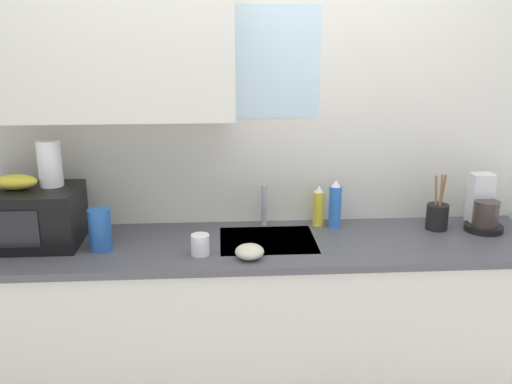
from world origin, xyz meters
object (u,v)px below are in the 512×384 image
Objects in this scene: dish_soap_bottle_yellow at (318,207)px; small_bowl at (250,252)px; microwave at (30,217)px; utensil_crock at (437,216)px; banana_bunch at (15,182)px; cereal_canister at (100,230)px; mug_white at (200,245)px; paper_towel_roll at (50,163)px; coffee_maker at (483,209)px; dish_soap_bottle_blue at (335,205)px.

dish_soap_bottle_yellow is 1.66× the size of small_bowl.
microwave is 1.41m from dish_soap_bottle_yellow.
banana_bunch is at bearing -178.05° from utensil_crock.
cereal_canister is at bearing 167.56° from small_bowl.
utensil_crock is at bearing 2.05° from microwave.
banana_bunch is at bearing -173.45° from dish_soap_bottle_yellow.
mug_white is 0.23m from small_bowl.
utensil_crock is (1.89, 0.02, -0.31)m from paper_towel_roll.
paper_towel_roll reaches higher than coffee_maker.
microwave is 0.36m from cereal_canister.
dish_soap_bottle_yellow is (1.40, 0.17, -0.03)m from microwave.
small_bowl is at bearing -165.64° from coffee_maker.
banana_bunch is 0.71× the size of coffee_maker.
small_bowl is at bearing -161.83° from utensil_crock.
dish_soap_bottle_blue is at bearing 3.50° from paper_towel_roll.
mug_white is at bearing -170.11° from coffee_maker.
microwave is 0.18m from banana_bunch.
dish_soap_bottle_yellow is 0.60m from utensil_crock.
banana_bunch reaches higher than utensil_crock.
banana_bunch is 0.80× the size of dish_soap_bottle_blue.
mug_white is 0.33× the size of utensil_crock.
mug_white is at bearing -12.60° from banana_bunch.
coffee_maker is at bearing 14.36° from small_bowl.
mug_white reaches higher than small_bowl.
banana_bunch is 1.13m from small_bowl.
microwave is at bearing 163.87° from cereal_canister.
dish_soap_bottle_yellow is 1.09m from cereal_canister.
dish_soap_bottle_yellow is 2.27× the size of mug_white.
microwave is 2.09× the size of paper_towel_roll.
microwave is 2.35× the size of cereal_canister.
mug_white is at bearing -154.49° from dish_soap_bottle_blue.
dish_soap_bottle_blue is (1.48, 0.14, -0.02)m from microwave.
small_bowl is at bearing -18.06° from paper_towel_roll.
small_bowl is (-0.46, -0.38, -0.09)m from dish_soap_bottle_blue.
coffee_maker is (2.12, 0.01, -0.28)m from paper_towel_roll.
coffee_maker is at bearing 1.54° from microwave.
mug_white is (0.80, -0.19, -0.09)m from microwave.
microwave is 0.83m from mug_white.
coffee_maker is at bearing -2.85° from utensil_crock.
coffee_maker is 1.89m from cereal_canister.
cereal_canister is at bearing -16.13° from microwave.
dish_soap_bottle_yellow is at bearing 172.52° from coffee_maker.
mug_white is (0.70, -0.24, -0.33)m from paper_towel_roll.
coffee_maker is at bearing 9.89° from mug_white.
dish_soap_bottle_yellow is at bearing 47.63° from small_bowl.
coffee_maker reaches higher than cereal_canister.
cereal_canister is (0.34, -0.10, -0.04)m from microwave.
mug_white is (-0.60, -0.36, -0.05)m from dish_soap_bottle_yellow.
dish_soap_bottle_yellow is 0.70m from mug_white.
small_bowl is at bearing -140.11° from dish_soap_bottle_blue.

